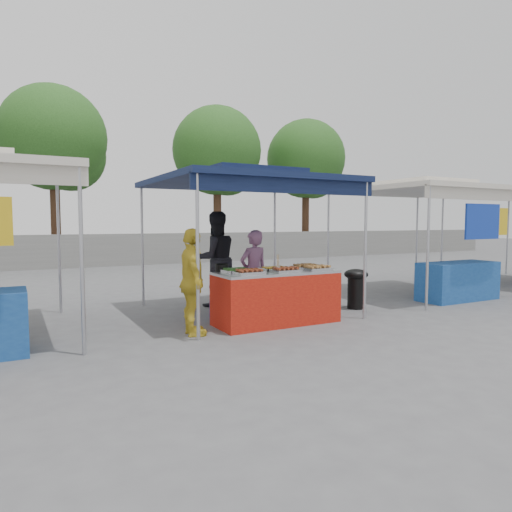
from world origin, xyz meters
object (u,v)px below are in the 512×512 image
customer_person (192,282)px  wok_burner (356,285)px  vendor_table (276,297)px  vendor_woman (254,273)px  cooking_pot (222,268)px  helper_man (215,259)px

customer_person → wok_burner: bearing=-73.2°
vendor_table → vendor_woman: size_ratio=1.33×
cooking_pot → helper_man: helper_man is taller
cooking_pot → wok_burner: 2.82m
vendor_woman → wok_burner: bearing=162.7°
cooking_pot → customer_person: size_ratio=0.14×
vendor_table → wok_burner: vendor_table is taller
helper_man → wok_burner: bearing=147.9°
helper_man → customer_person: (-1.21, -1.97, -0.14)m
wok_burner → cooking_pot: bearing=175.0°
wok_burner → vendor_woman: (-2.00, 0.37, 0.30)m
wok_burner → vendor_woman: vendor_woman is taller
cooking_pot → customer_person: bearing=-146.0°
customer_person → helper_man: bearing=-22.4°
cooking_pot → vendor_table: bearing=-23.6°
vendor_table → wok_burner: size_ratio=2.63×
wok_burner → customer_person: bearing=-177.7°
vendor_woman → helper_man: size_ratio=0.82×
customer_person → vendor_table: bearing=-77.3°
cooking_pot → helper_man: bearing=70.4°
cooking_pot → vendor_woman: (0.78, 0.39, -0.16)m
helper_man → customer_person: 2.32m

